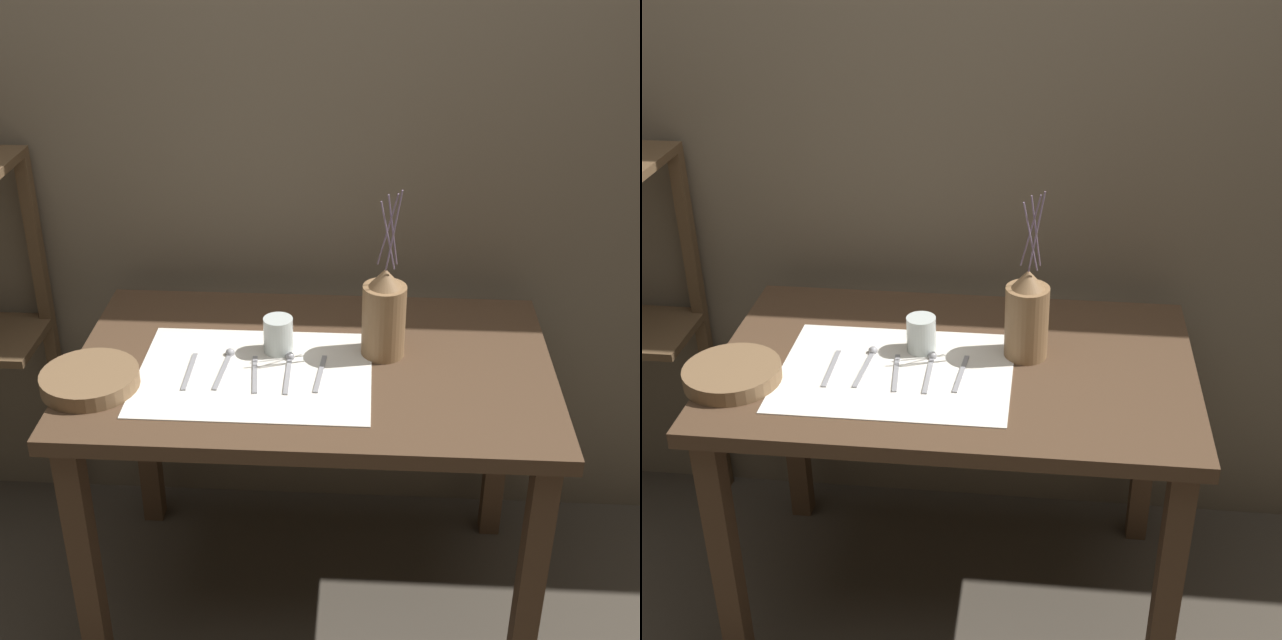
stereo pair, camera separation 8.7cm
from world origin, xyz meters
TOP-DOWN VIEW (x-y plane):
  - ground_plane at (0.00, 0.00)m, footprint 12.00×12.00m
  - stone_wall_back at (0.00, 0.48)m, footprint 7.00×0.06m
  - wooden_table at (0.00, 0.00)m, footprint 1.20×0.75m
  - linen_cloth at (-0.14, -0.07)m, footprint 0.57×0.42m
  - pitcher_with_flowers at (0.17, 0.05)m, footprint 0.11×0.11m
  - wooden_bowl at (-0.52, -0.15)m, footprint 0.23×0.23m
  - glass_tumbler_near at (-0.09, 0.04)m, footprint 0.08×0.08m
  - fork_inner at (-0.30, -0.07)m, footprint 0.01×0.17m
  - spoon_inner at (-0.21, -0.01)m, footprint 0.03×0.18m
  - knife_center at (-0.14, -0.08)m, footprint 0.03×0.17m
  - spoon_outer at (-0.06, -0.02)m, footprint 0.02×0.18m
  - fork_outer at (0.02, -0.06)m, footprint 0.02×0.17m

SIDE VIEW (x-z plane):
  - ground_plane at x=0.00m, z-range 0.00..0.00m
  - wooden_table at x=0.00m, z-range 0.28..1.07m
  - linen_cloth at x=-0.14m, z-range 0.79..0.79m
  - fork_inner at x=-0.30m, z-range 0.79..0.80m
  - knife_center at x=-0.14m, z-range 0.79..0.80m
  - fork_outer at x=0.02m, z-range 0.79..0.80m
  - spoon_inner at x=-0.21m, z-range 0.78..0.81m
  - spoon_outer at x=-0.06m, z-range 0.78..0.81m
  - wooden_bowl at x=-0.52m, z-range 0.79..0.83m
  - glass_tumbler_near at x=-0.09m, z-range 0.79..0.89m
  - pitcher_with_flowers at x=0.17m, z-range 0.68..1.13m
  - stone_wall_back at x=0.00m, z-range 0.00..2.40m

